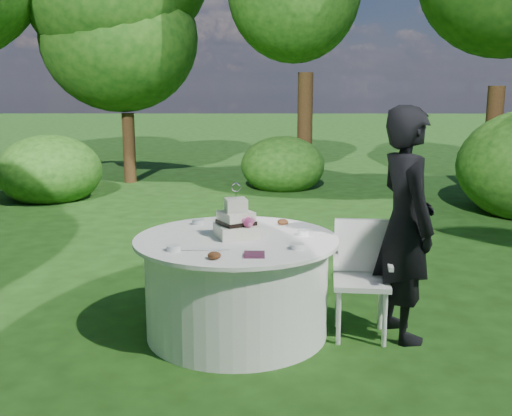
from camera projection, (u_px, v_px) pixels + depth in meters
The scene contains 9 objects.
ground at pixel (237, 332), 4.71m from camera, with size 80.00×80.00×0.00m, color #19380F.
napkins at pixel (254, 255), 4.06m from camera, with size 0.14×0.14×0.02m, color #4D2139.
feather_plume at pixel (197, 249), 4.21m from camera, with size 0.48×0.07×0.01m, color silver.
guest at pixel (406, 224), 4.49m from camera, with size 0.65×0.42×1.77m, color black.
table at pixel (237, 285), 4.63m from camera, with size 1.56×1.56×0.77m.
cake at pixel (236, 223), 4.55m from camera, with size 0.37×0.37×0.42m.
chair at pixel (361, 269), 4.61m from camera, with size 0.47×0.46×0.89m.
votives at pixel (243, 236), 4.51m from camera, with size 1.04×0.94×0.04m.
petal_cups at pixel (252, 237), 4.48m from camera, with size 0.59×1.10×0.05m.
Camera 1 is at (0.18, -4.42, 1.89)m, focal length 42.00 mm.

